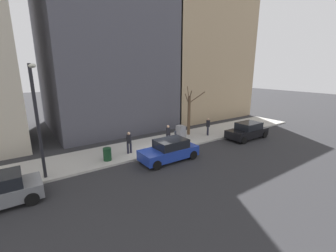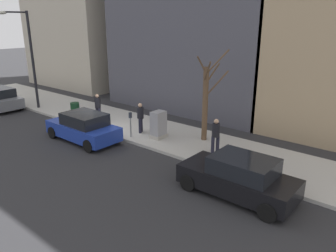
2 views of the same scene
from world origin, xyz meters
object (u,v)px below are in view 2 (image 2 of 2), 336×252
parked_car_blue (83,127)px  streetlamp (28,52)px  parked_car_black (239,177)px  trash_bin (75,109)px  parking_meter (130,122)px  pedestrian_midblock (140,116)px  utility_box (159,125)px  pedestrian_far_corner (98,106)px  pedestrian_near_meter (216,134)px  bare_tree (206,100)px

parked_car_blue → streetlamp: 8.50m
parked_car_black → trash_bin: bearing=81.0°
parking_meter → pedestrian_midblock: bearing=7.1°
parked_car_black → utility_box: (2.47, 5.99, 0.11)m
utility_box → pedestrian_far_corner: pedestrian_far_corner is taller
parked_car_blue → streetlamp: size_ratio=0.65×
utility_box → pedestrian_near_meter: bearing=-88.2°
parked_car_black → pedestrian_far_corner: size_ratio=2.53×
trash_bin → parking_meter: bearing=-94.6°
pedestrian_near_meter → utility_box: bearing=-49.4°
pedestrian_midblock → pedestrian_far_corner: size_ratio=1.00×
bare_tree → pedestrian_midblock: (-1.31, 3.35, -1.17)m
parked_car_blue → utility_box: bearing=-49.8°
pedestrian_near_meter → pedestrian_midblock: size_ratio=1.00×
streetlamp → trash_bin: size_ratio=7.22×
parked_car_black → parked_car_blue: 8.99m
parked_car_black → pedestrian_near_meter: size_ratio=2.53×
parking_meter → pedestrian_midblock: 0.87m
parking_meter → parked_car_blue: bearing=133.4°
bare_tree → streetlamp: bearing=100.4°
utility_box → pedestrian_far_corner: 4.93m
utility_box → streetlamp: 11.20m
bare_tree → trash_bin: bearing=101.0°
parking_meter → streetlamp: (-0.17, 9.48, 3.04)m
pedestrian_far_corner → utility_box: bearing=-0.5°
parked_car_black → parked_car_blue: bearing=90.7°
bare_tree → utility_box: bearing=122.9°
parked_car_blue → pedestrian_far_corner: (2.52, 1.93, 0.35)m
parked_car_black → streetlamp: streetlamp is taller
bare_tree → pedestrian_midblock: bare_tree is taller
parked_car_blue → parking_meter: 2.47m
streetlamp → parked_car_black: bearing=-95.0°
parking_meter → utility_box: (0.85, -1.21, -0.13)m
parked_car_black → pedestrian_far_corner: 11.19m
parked_car_blue → streetlamp: (1.52, 7.70, 3.28)m
parked_car_blue → bare_tree: bare_tree is taller
parked_car_blue → pedestrian_near_meter: bearing=-67.6°
trash_bin → pedestrian_near_meter: (0.51, -10.19, 0.49)m
parked_car_blue → pedestrian_midblock: bearing=-33.5°
utility_box → trash_bin: 6.79m
trash_bin → streetlamp: bearing=99.0°
parked_car_blue → parking_meter: size_ratio=3.11×
parking_meter → trash_bin: 5.60m
parked_car_black → bare_tree: (3.79, 3.96, 1.52)m
trash_bin → pedestrian_far_corner: (0.38, -1.86, 0.49)m
pedestrian_near_meter → pedestrian_midblock: same height
utility_box → pedestrian_midblock: 1.34m
streetlamp → trash_bin: streetlamp is taller
pedestrian_midblock → parking_meter: bearing=158.9°
parked_car_black → parking_meter: (1.62, 7.20, 0.24)m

